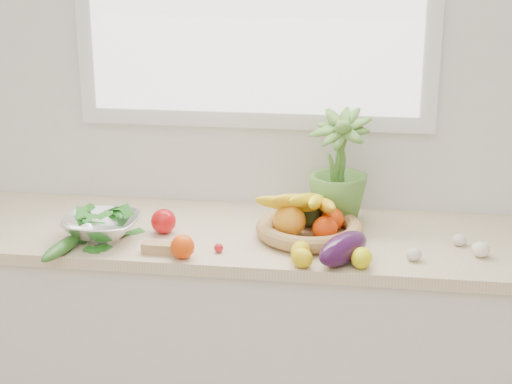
# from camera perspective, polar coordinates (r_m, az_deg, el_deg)

# --- Properties ---
(back_wall) EXTENTS (4.50, 0.02, 2.70)m
(back_wall) POSITION_cam_1_polar(r_m,az_deg,el_deg) (2.87, -0.08, 7.72)
(back_wall) COLOR white
(back_wall) RESTS_ON ground
(counter_cabinet) EXTENTS (2.20, 0.58, 0.86)m
(counter_cabinet) POSITION_cam_1_polar(r_m,az_deg,el_deg) (2.90, -0.94, -11.55)
(counter_cabinet) COLOR silver
(counter_cabinet) RESTS_ON ground
(countertop) EXTENTS (2.24, 0.62, 0.04)m
(countertop) POSITION_cam_1_polar(r_m,az_deg,el_deg) (2.71, -0.99, -3.24)
(countertop) COLOR beige
(countertop) RESTS_ON counter_cabinet
(orange_loose) EXTENTS (0.10, 0.10, 0.08)m
(orange_loose) POSITION_cam_1_polar(r_m,az_deg,el_deg) (2.48, -5.37, -3.99)
(orange_loose) COLOR #E94307
(orange_loose) RESTS_ON countertop
(lemon_a) EXTENTS (0.08, 0.09, 0.06)m
(lemon_a) POSITION_cam_1_polar(r_m,az_deg,el_deg) (2.46, 3.26, -4.27)
(lemon_a) COLOR yellow
(lemon_a) RESTS_ON countertop
(lemon_b) EXTENTS (0.08, 0.09, 0.06)m
(lemon_b) POSITION_cam_1_polar(r_m,az_deg,el_deg) (2.42, 7.69, -4.78)
(lemon_b) COLOR yellow
(lemon_b) RESTS_ON countertop
(lemon_c) EXTENTS (0.10, 0.10, 0.06)m
(lemon_c) POSITION_cam_1_polar(r_m,az_deg,el_deg) (2.41, 3.35, -4.79)
(lemon_c) COLOR yellow
(lemon_c) RESTS_ON countertop
(apple) EXTENTS (0.11, 0.11, 0.09)m
(apple) POSITION_cam_1_polar(r_m,az_deg,el_deg) (2.69, -6.74, -2.12)
(apple) COLOR red
(apple) RESTS_ON countertop
(ginger) EXTENTS (0.11, 0.05, 0.03)m
(ginger) POSITION_cam_1_polar(r_m,az_deg,el_deg) (2.53, -7.06, -4.08)
(ginger) COLOR #AE7A57
(ginger) RESTS_ON countertop
(garlic_a) EXTENTS (0.07, 0.07, 0.05)m
(garlic_a) POSITION_cam_1_polar(r_m,az_deg,el_deg) (2.58, 16.03, -4.03)
(garlic_a) COLOR silver
(garlic_a) RESTS_ON countertop
(garlic_b) EXTENTS (0.06, 0.06, 0.04)m
(garlic_b) POSITION_cam_1_polar(r_m,az_deg,el_deg) (2.65, 14.60, -3.38)
(garlic_b) COLOR white
(garlic_b) RESTS_ON countertop
(garlic_c) EXTENTS (0.06, 0.06, 0.04)m
(garlic_c) POSITION_cam_1_polar(r_m,az_deg,el_deg) (2.50, 11.41, -4.46)
(garlic_c) COLOR beige
(garlic_c) RESTS_ON countertop
(eggplant) EXTENTS (0.20, 0.25, 0.09)m
(eggplant) POSITION_cam_1_polar(r_m,az_deg,el_deg) (2.44, 6.37, -4.11)
(eggplant) COLOR #320E36
(eggplant) RESTS_ON countertop
(cucumber) EXTENTS (0.09, 0.25, 0.04)m
(cucumber) POSITION_cam_1_polar(r_m,az_deg,el_deg) (2.58, -13.85, -3.89)
(cucumber) COLOR #265218
(cucumber) RESTS_ON countertop
(radish) EXTENTS (0.03, 0.03, 0.03)m
(radish) POSITION_cam_1_polar(r_m,az_deg,el_deg) (2.52, -2.73, -4.09)
(radish) COLOR red
(radish) RESTS_ON countertop
(potted_herb) EXTENTS (0.27, 0.27, 0.39)m
(potted_herb) POSITION_cam_1_polar(r_m,az_deg,el_deg) (2.73, 6.01, 1.96)
(potted_herb) COLOR #4E802E
(potted_herb) RESTS_ON countertop
(fruit_basket) EXTENTS (0.48, 0.48, 0.19)m
(fruit_basket) POSITION_cam_1_polar(r_m,az_deg,el_deg) (2.64, 3.84, -2.22)
(fruit_basket) COLOR #B27B4F
(fruit_basket) RESTS_ON countertop
(colander_with_spinach) EXTENTS (0.26, 0.26, 0.13)m
(colander_with_spinach) POSITION_cam_1_polar(r_m,az_deg,el_deg) (2.65, -11.17, -2.14)
(colander_with_spinach) COLOR white
(colander_with_spinach) RESTS_ON countertop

